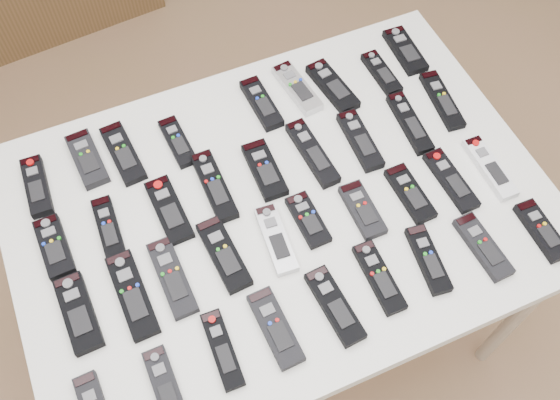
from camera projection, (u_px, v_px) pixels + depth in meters
name	position (u px, v px, depth m)	size (l,w,h in m)	color
ground	(275.00, 337.00, 2.10)	(4.00, 4.00, 0.00)	#92724A
table	(280.00, 216.00, 1.52)	(1.25, 0.88, 0.78)	white
remote_0	(37.00, 186.00, 1.48)	(0.05, 0.17, 0.02)	black
remote_1	(87.00, 159.00, 1.52)	(0.06, 0.16, 0.02)	black
remote_2	(123.00, 153.00, 1.53)	(0.06, 0.18, 0.02)	black
remote_3	(178.00, 142.00, 1.55)	(0.05, 0.15, 0.02)	black
remote_4	(261.00, 103.00, 1.61)	(0.05, 0.17, 0.02)	black
remote_5	(297.00, 88.00, 1.63)	(0.05, 0.18, 0.02)	#B7B7BC
remote_6	(333.00, 86.00, 1.64)	(0.06, 0.18, 0.02)	black
remote_7	(381.00, 73.00, 1.66)	(0.04, 0.15, 0.02)	black
remote_8	(405.00, 51.00, 1.71)	(0.06, 0.16, 0.02)	black
remote_9	(54.00, 247.00, 1.40)	(0.06, 0.15, 0.02)	black
remote_10	(109.00, 229.00, 1.42)	(0.05, 0.16, 0.02)	black
remote_11	(169.00, 210.00, 1.45)	(0.06, 0.18, 0.02)	black
remote_12	(214.00, 186.00, 1.48)	(0.05, 0.20, 0.02)	black
remote_13	(265.00, 170.00, 1.50)	(0.06, 0.16, 0.02)	black
remote_14	(312.00, 153.00, 1.53)	(0.05, 0.20, 0.02)	black
remote_15	(360.00, 140.00, 1.55)	(0.05, 0.18, 0.02)	black
remote_16	(410.00, 123.00, 1.58)	(0.05, 0.19, 0.02)	black
remote_17	(442.00, 100.00, 1.62)	(0.05, 0.19, 0.02)	black
remote_18	(79.00, 313.00, 1.32)	(0.06, 0.18, 0.02)	black
remote_19	(132.00, 295.00, 1.34)	(0.06, 0.21, 0.02)	black
remote_20	(172.00, 277.00, 1.36)	(0.06, 0.19, 0.02)	black
remote_21	(224.00, 254.00, 1.39)	(0.06, 0.18, 0.02)	black
remote_22	(276.00, 239.00, 1.41)	(0.05, 0.17, 0.02)	#B7B7BC
remote_23	(308.00, 220.00, 1.43)	(0.05, 0.14, 0.02)	black
remote_24	(362.00, 210.00, 1.45)	(0.06, 0.15, 0.02)	black
remote_25	(410.00, 194.00, 1.47)	(0.05, 0.16, 0.02)	black
remote_26	(451.00, 180.00, 1.49)	(0.05, 0.18, 0.02)	black
remote_27	(490.00, 168.00, 1.51)	(0.05, 0.18, 0.02)	silver
remote_29	(166.00, 388.00, 1.24)	(0.05, 0.17, 0.02)	black
remote_30	(222.00, 349.00, 1.28)	(0.04, 0.17, 0.02)	black
remote_31	(275.00, 328.00, 1.30)	(0.06, 0.17, 0.02)	black
remote_32	(335.00, 306.00, 1.32)	(0.05, 0.18, 0.02)	black
remote_33	(379.00, 277.00, 1.36)	(0.05, 0.17, 0.02)	black
remote_34	(428.00, 259.00, 1.38)	(0.05, 0.17, 0.02)	black
remote_35	(483.00, 247.00, 1.40)	(0.05, 0.17, 0.02)	black
remote_36	(542.00, 231.00, 1.42)	(0.05, 0.16, 0.02)	black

